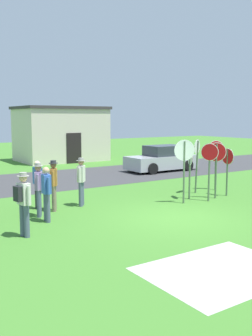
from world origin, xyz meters
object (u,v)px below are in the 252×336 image
stop_sign_low_front (216,157)px  person_in_dark_shirt (39,186)px  stop_sign_center_cluster (216,160)px  person_in_blue (38,182)px  parked_car_on_street (162,159)px  stop_sign_leaning_right (190,165)px  person_on_left (46,191)px  stop_sign_nearest (184,160)px  stop_sign_rear_left (197,157)px  person_in_teal (23,200)px  person_near_signs (81,179)px  stop_sign_far_back (209,162)px  person_with_sunhat (54,182)px  stop_sign_tallest (227,164)px

stop_sign_low_front → person_in_dark_shirt: 8.21m
stop_sign_center_cluster → person_in_blue: bearing=161.5°
parked_car_on_street → stop_sign_leaning_right: 8.05m
stop_sign_leaning_right → person_on_left: size_ratio=1.18×
stop_sign_nearest → stop_sign_rear_left: size_ratio=1.04×
stop_sign_center_cluster → person_in_blue: size_ratio=1.31×
person_in_teal → person_in_dark_shirt: bearing=58.1°
stop_sign_leaning_right → person_in_dark_shirt: stop_sign_leaning_right is taller
parked_car_on_street → person_near_signs: size_ratio=2.48×
parked_car_on_street → stop_sign_far_back: stop_sign_far_back is taller
person_with_sunhat → person_in_dark_shirt: bearing=-147.7°
parked_car_on_street → stop_sign_far_back: 8.53m
stop_sign_low_front → person_with_sunhat: (-7.49, 0.28, -0.48)m
stop_sign_low_front → parked_car_on_street: bearing=72.6°
parked_car_on_street → person_in_teal: 13.81m
stop_sign_low_front → person_in_teal: (-9.32, -1.98, -0.46)m
person_in_blue → person_in_teal: bearing=-117.6°
stop_sign_leaning_right → stop_sign_low_front: (2.27, 0.80, 0.13)m
stop_sign_nearest → person_near_signs: bearing=152.9°
stop_sign_center_cluster → stop_sign_tallest: size_ratio=1.14×
stop_sign_low_front → person_in_blue: (-7.83, 0.86, -0.52)m
stop_sign_leaning_right → person_in_teal: size_ratio=1.14×
stop_sign_tallest → person_on_left: bearing=177.7°
person_with_sunhat → person_in_dark_shirt: 0.84m
stop_sign_far_back → stop_sign_low_front: (1.95, 1.52, -0.01)m
stop_sign_center_cluster → person_on_left: 6.91m
stop_sign_low_front → person_in_blue: 7.90m
parked_car_on_street → person_in_dark_shirt: person_in_dark_shirt is taller
person_in_teal → person_in_blue: 3.21m
stop_sign_far_back → person_in_dark_shirt: stop_sign_far_back is taller
stop_sign_low_front → person_in_dark_shirt: size_ratio=1.25×
stop_sign_nearest → person_in_teal: (-6.32, -0.71, -0.61)m
stop_sign_far_back → person_in_teal: stop_sign_far_back is taller
stop_sign_far_back → person_on_left: (-6.27, 0.62, -0.53)m
stop_sign_center_cluster → stop_sign_low_front: stop_sign_center_cluster is taller
stop_sign_leaning_right → person_on_left: stop_sign_leaning_right is taller
person_with_sunhat → person_near_signs: bearing=8.4°
stop_sign_tallest → stop_sign_far_back: stop_sign_far_back is taller
person_on_left → person_in_teal: bearing=-135.2°
stop_sign_far_back → person_on_left: stop_sign_far_back is taller
stop_sign_rear_left → person_in_teal: bearing=-167.0°
stop_sign_rear_left → person_on_left: size_ratio=1.34×
person_in_dark_shirt → stop_sign_leaning_right: bearing=-6.1°
parked_car_on_street → stop_sign_center_cluster: (-3.25, -7.36, 0.82)m
person_with_sunhat → person_on_left: (-0.74, -1.17, -0.03)m
person_in_blue → stop_sign_tallest: bearing=-16.0°
stop_sign_nearest → stop_sign_low_front: size_ratio=1.09×
stop_sign_leaning_right → person_in_blue: (-5.56, 1.66, -0.39)m
stop_sign_nearest → stop_sign_low_front: (3.00, 1.27, -0.16)m
stop_sign_low_front → stop_sign_far_back: bearing=-142.1°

